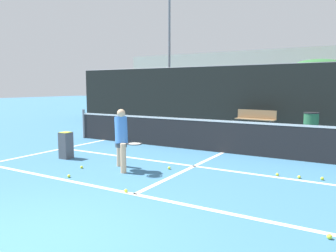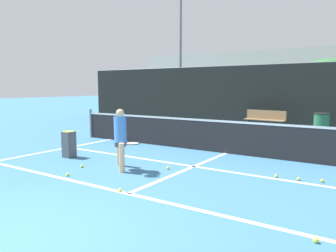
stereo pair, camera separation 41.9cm
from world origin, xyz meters
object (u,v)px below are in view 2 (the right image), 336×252
player_practicing (121,137)px  parked_car (255,110)px  courtside_bench (265,119)px  trash_bin (321,124)px  ball_hopper (69,144)px

player_practicing → parked_car: bearing=138.8°
parked_car → courtside_bench: bearing=-66.3°
trash_bin → parked_car: parked_car is taller
ball_hopper → parked_car: bearing=86.6°
player_practicing → courtside_bench: player_practicing is taller
ball_hopper → trash_bin: 9.88m
ball_hopper → trash_bin: trash_bin is taller
ball_hopper → parked_car: size_ratio=0.17×
player_practicing → parked_car: size_ratio=0.34×
courtside_bench → parked_car: 4.65m
player_practicing → trash_bin: player_practicing is taller
player_practicing → trash_bin: 9.22m
ball_hopper → trash_bin: (5.00, 8.52, 0.06)m
ball_hopper → courtside_bench: courtside_bench is taller
trash_bin → parked_car: (-4.23, 4.50, 0.13)m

